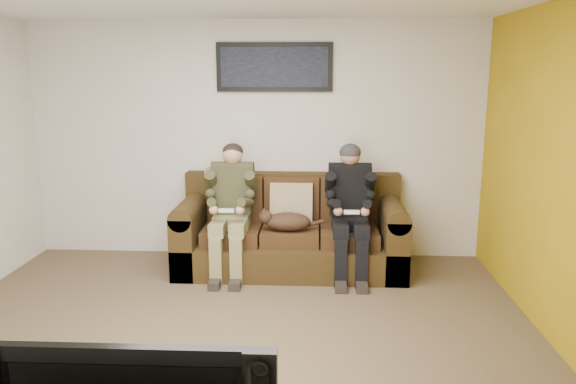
# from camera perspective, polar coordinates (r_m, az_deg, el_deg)

# --- Properties ---
(floor) EXTENTS (5.00, 5.00, 0.00)m
(floor) POSITION_cam_1_polar(r_m,az_deg,el_deg) (4.48, -6.25, -15.22)
(floor) COLOR brown
(floor) RESTS_ON ground
(wall_back) EXTENTS (5.00, 0.00, 5.00)m
(wall_back) POSITION_cam_1_polar(r_m,az_deg,el_deg) (6.26, -3.25, 5.20)
(wall_back) COLOR beige
(wall_back) RESTS_ON ground
(wall_front) EXTENTS (5.00, 0.00, 5.00)m
(wall_front) POSITION_cam_1_polar(r_m,az_deg,el_deg) (1.96, -17.85, -11.12)
(wall_front) COLOR beige
(wall_front) RESTS_ON ground
(sofa) EXTENTS (2.35, 1.02, 0.96)m
(sofa) POSITION_cam_1_polar(r_m,az_deg,el_deg) (6.01, 0.32, -4.20)
(sofa) COLOR #382810
(sofa) RESTS_ON ground
(throw_pillow) EXTENTS (0.45, 0.21, 0.45)m
(throw_pillow) POSITION_cam_1_polar(r_m,az_deg,el_deg) (5.97, 0.34, -1.13)
(throw_pillow) COLOR tan
(throw_pillow) RESTS_ON sofa
(throw_blanket) EXTENTS (0.48, 0.24, 0.09)m
(throw_blanket) POSITION_cam_1_polar(r_m,az_deg,el_deg) (6.23, -6.13, 1.98)
(throw_blanket) COLOR tan
(throw_blanket) RESTS_ON sofa
(person_left) EXTENTS (0.51, 0.87, 1.33)m
(person_left) POSITION_cam_1_polar(r_m,az_deg,el_deg) (5.78, -5.80, -0.93)
(person_left) COLOR #887F55
(person_left) RESTS_ON sofa
(person_right) EXTENTS (0.51, 0.86, 1.33)m
(person_right) POSITION_cam_1_polar(r_m,az_deg,el_deg) (5.72, 6.32, -1.04)
(person_right) COLOR black
(person_right) RESTS_ON sofa
(cat) EXTENTS (0.66, 0.26, 0.24)m
(cat) POSITION_cam_1_polar(r_m,az_deg,el_deg) (5.68, -0.21, -2.98)
(cat) COLOR #492E1C
(cat) RESTS_ON sofa
(framed_poster) EXTENTS (1.25, 0.05, 0.52)m
(framed_poster) POSITION_cam_1_polar(r_m,az_deg,el_deg) (6.16, -1.40, 12.57)
(framed_poster) COLOR black
(framed_poster) RESTS_ON wall_back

